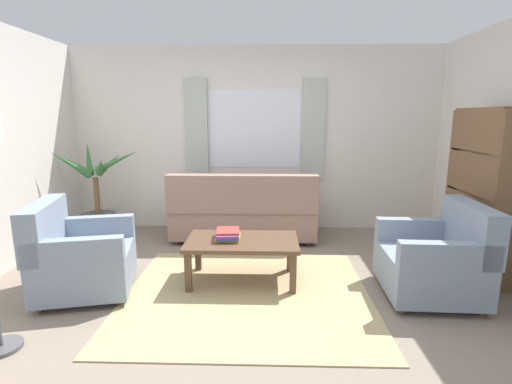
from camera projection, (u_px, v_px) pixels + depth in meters
The scene contains 11 objects.
ground_plane at pixel (247, 295), 3.53m from camera, with size 6.24×6.24×0.00m, color gray.
wall_back at pixel (255, 140), 5.48m from camera, with size 5.32×0.12×2.60m, color silver.
window_with_curtains at pixel (255, 129), 5.37m from camera, with size 1.98×0.07×1.40m.
area_rug at pixel (247, 294), 3.53m from camera, with size 2.26×2.04×0.01m, color tan.
couch at pixel (244, 213), 5.05m from camera, with size 1.90×0.82×0.92m.
armchair_left at pixel (79, 257), 3.51m from camera, with size 0.99×1.00×0.88m.
armchair_right at pixel (437, 260), 3.44m from camera, with size 0.85×0.87×0.88m.
coffee_table at pixel (242, 245), 3.74m from camera, with size 1.10×0.64×0.44m.
book_stack_on_table at pixel (228, 234), 3.74m from camera, with size 0.26×0.33×0.09m.
potted_plant at pixel (97, 203), 5.14m from camera, with size 1.21×1.03×1.31m.
bookshelf at pixel (481, 193), 3.82m from camera, with size 0.30×0.94×1.72m.
Camera 1 is at (0.18, -3.26, 1.64)m, focal length 26.51 mm.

